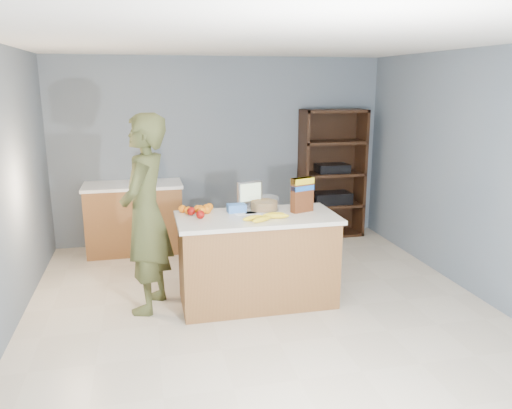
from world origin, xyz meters
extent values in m
cube|color=beige|center=(0.00, 0.00, 0.00)|extent=(4.50, 5.00, 0.02)
cube|color=slate|center=(0.00, 2.50, 1.25)|extent=(4.50, 0.02, 2.50)
cube|color=slate|center=(0.00, -2.50, 1.25)|extent=(4.50, 0.02, 2.50)
cube|color=slate|center=(2.25, 0.00, 1.25)|extent=(0.02, 5.00, 2.50)
cube|color=white|center=(0.00, 0.00, 2.50)|extent=(4.50, 5.00, 0.02)
cube|color=brown|center=(0.00, 0.30, 0.43)|extent=(1.50, 0.70, 0.86)
cube|color=silver|center=(0.00, 0.30, 0.88)|extent=(1.56, 0.76, 0.04)
cube|color=black|center=(0.00, 0.30, 0.05)|extent=(1.46, 0.66, 0.10)
cube|color=brown|center=(-1.20, 2.20, 0.43)|extent=(1.20, 0.60, 0.86)
cube|color=white|center=(-1.20, 2.20, 0.88)|extent=(1.24, 0.62, 0.04)
cube|color=black|center=(1.55, 2.48, 0.90)|extent=(0.90, 0.04, 1.80)
cube|color=black|center=(1.12, 2.30, 0.90)|extent=(0.04, 0.40, 1.80)
cube|color=black|center=(1.98, 2.30, 0.90)|extent=(0.04, 0.40, 1.80)
cube|color=black|center=(1.55, 2.30, 0.02)|extent=(0.90, 0.40, 0.04)
cube|color=black|center=(1.55, 2.30, 0.45)|extent=(0.90, 0.40, 0.04)
cube|color=black|center=(1.55, 2.30, 0.90)|extent=(0.90, 0.40, 0.04)
cube|color=black|center=(1.55, 2.30, 1.35)|extent=(0.90, 0.40, 0.04)
cube|color=black|center=(1.55, 2.30, 1.78)|extent=(0.90, 0.40, 0.04)
cube|color=black|center=(1.55, 2.30, 0.55)|extent=(0.55, 0.32, 0.16)
cube|color=black|center=(1.55, 2.30, 0.98)|extent=(0.45, 0.30, 0.12)
imported|color=#404522|center=(-1.06, 0.40, 0.95)|extent=(0.66, 0.80, 1.89)
cube|color=tan|center=(-1.04, 2.18, 1.01)|extent=(0.12, 0.10, 0.22)
cylinder|color=black|center=(-1.08, 2.18, 1.17)|extent=(0.02, 0.02, 0.09)
cylinder|color=black|center=(-1.06, 2.18, 1.17)|extent=(0.02, 0.02, 0.09)
cylinder|color=black|center=(-1.04, 2.18, 1.17)|extent=(0.02, 0.02, 0.09)
cylinder|color=black|center=(-1.02, 2.18, 1.17)|extent=(0.02, 0.02, 0.09)
cylinder|color=black|center=(-1.00, 2.18, 1.17)|extent=(0.02, 0.02, 0.09)
cube|color=white|center=(-0.09, 0.41, 0.90)|extent=(0.24, 0.15, 0.00)
cube|color=white|center=(0.02, 0.39, 0.90)|extent=(0.25, 0.19, 0.00)
ellipsoid|color=yellow|center=(-0.08, 0.14, 0.92)|extent=(0.23, 0.13, 0.05)
ellipsoid|color=yellow|center=(-0.01, 0.07, 0.92)|extent=(0.22, 0.15, 0.05)
ellipsoid|color=yellow|center=(0.14, 0.21, 0.92)|extent=(0.23, 0.06, 0.05)
ellipsoid|color=yellow|center=(0.17, 0.16, 0.92)|extent=(0.23, 0.09, 0.05)
sphere|color=#8D0B07|center=(-0.62, 0.46, 0.94)|extent=(0.08, 0.08, 0.08)
sphere|color=#8D0B07|center=(-0.55, 0.31, 0.94)|extent=(0.08, 0.08, 0.08)
sphere|color=orange|center=(-0.65, 0.50, 0.94)|extent=(0.08, 0.08, 0.08)
sphere|color=orange|center=(-0.55, 0.54, 0.94)|extent=(0.08, 0.08, 0.08)
sphere|color=orange|center=(-0.46, 0.48, 0.94)|extent=(0.08, 0.08, 0.08)
sphere|color=orange|center=(-0.46, 0.55, 0.94)|extent=(0.08, 0.08, 0.08)
sphere|color=orange|center=(-0.70, 0.58, 0.94)|extent=(0.08, 0.08, 0.08)
sphere|color=orange|center=(-0.52, 0.53, 0.94)|extent=(0.08, 0.08, 0.08)
sphere|color=orange|center=(-0.43, 0.59, 0.94)|extent=(0.08, 0.08, 0.08)
sphere|color=orange|center=(-0.52, 0.48, 0.94)|extent=(0.08, 0.08, 0.08)
cube|color=blue|center=(-0.17, 0.48, 0.94)|extent=(0.18, 0.13, 0.08)
cylinder|color=#267219|center=(0.12, 0.51, 0.95)|extent=(0.27, 0.27, 0.09)
cylinder|color=white|center=(0.12, 0.51, 0.97)|extent=(0.30, 0.30, 0.13)
cylinder|color=silver|center=(-0.01, 0.61, 0.91)|extent=(0.12, 0.12, 0.01)
cylinder|color=silver|center=(-0.01, 0.61, 0.94)|extent=(0.02, 0.02, 0.05)
cube|color=silver|center=(-0.01, 0.61, 1.07)|extent=(0.28, 0.12, 0.22)
cube|color=yellow|center=(0.00, 0.59, 1.07)|extent=(0.23, 0.08, 0.18)
cube|color=#592B14|center=(0.47, 0.35, 1.07)|extent=(0.24, 0.15, 0.34)
cube|color=yellow|center=(0.47, 0.35, 1.21)|extent=(0.24, 0.15, 0.06)
cube|color=blue|center=(0.47, 0.35, 1.14)|extent=(0.24, 0.15, 0.05)
camera|label=1|loc=(-1.05, -4.25, 2.15)|focal=35.00mm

